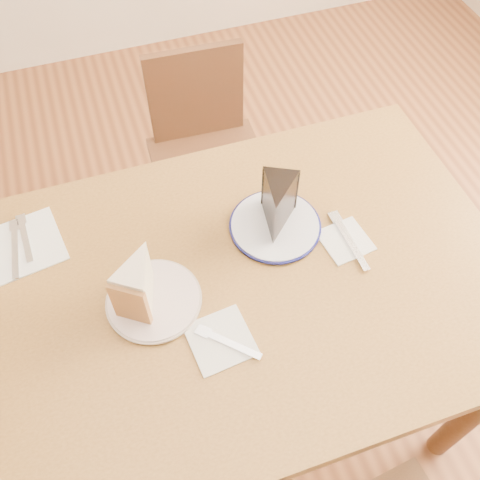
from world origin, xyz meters
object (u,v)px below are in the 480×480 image
object	(u,v)px
carrot_cake	(141,281)
chair_far	(207,155)
plate_cream	(154,300)
chocolate_cake	(277,208)
table	(238,303)
plate_navy	(275,226)

from	to	relation	value
carrot_cake	chair_far	bearing A→B (deg)	99.37
plate_cream	carrot_cake	world-z (taller)	carrot_cake
carrot_cake	chocolate_cake	size ratio (longest dim) A/B	0.98
table	plate_cream	world-z (taller)	plate_cream
chair_far	chocolate_cake	bearing A→B (deg)	93.31
plate_navy	chocolate_cake	bearing A→B (deg)	3.31
plate_cream	carrot_cake	bearing A→B (deg)	134.14
table	plate_cream	bearing A→B (deg)	177.68
plate_navy	carrot_cake	bearing A→B (deg)	-165.12
plate_cream	plate_navy	xyz separation A→B (m)	(0.31, 0.10, 0.00)
chair_far	carrot_cake	distance (m)	0.84
chair_far	plate_cream	bearing A→B (deg)	68.87
table	carrot_cake	bearing A→B (deg)	173.49
chocolate_cake	table	bearing A→B (deg)	67.62
table	plate_navy	distance (m)	0.20
table	carrot_cake	world-z (taller)	carrot_cake
chocolate_cake	plate_cream	bearing A→B (deg)	45.15
carrot_cake	chocolate_cake	xyz separation A→B (m)	(0.32, 0.09, 0.00)
chair_far	plate_navy	distance (m)	0.68
chair_far	chocolate_cake	xyz separation A→B (m)	(0.01, -0.59, 0.40)
chair_far	plate_navy	size ratio (longest dim) A/B	3.76
plate_cream	table	bearing A→B (deg)	-2.32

